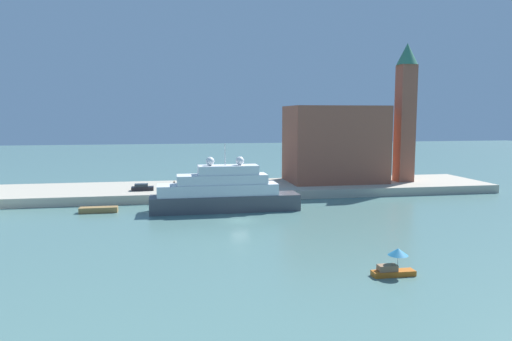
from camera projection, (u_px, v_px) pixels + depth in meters
name	position (u px, v px, depth m)	size (l,w,h in m)	color
ground	(240.00, 221.00, 70.46)	(400.00, 400.00, 0.00)	slate
quay_dock	(222.00, 190.00, 95.01)	(110.00, 18.42, 1.64)	#B7AD99
large_yacht	(223.00, 193.00, 77.55)	(24.21, 4.81, 11.03)	#4C4C51
small_motorboat	(394.00, 263.00, 46.11)	(4.23, 1.96, 2.72)	#C66019
work_barge	(99.00, 210.00, 76.50)	(5.92, 1.71, 0.89)	olive
harbor_building	(335.00, 144.00, 100.36)	(19.73, 12.94, 15.84)	#93513D
bell_tower	(405.00, 108.00, 99.52)	(4.36, 4.36, 28.70)	#93513D
parked_car	(142.00, 188.00, 88.57)	(4.03, 1.77, 1.24)	black
person_figure	(174.00, 185.00, 89.61)	(0.36, 0.36, 1.70)	#4C4C4C
mooring_bollard	(205.00, 191.00, 86.03)	(0.46, 0.46, 0.67)	black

